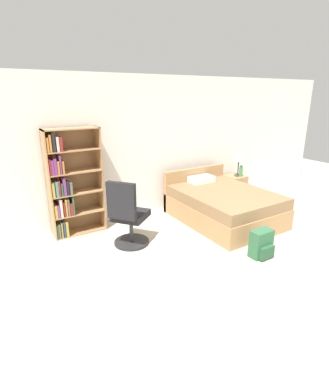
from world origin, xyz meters
The scene contains 9 objects.
ground_plane centered at (0.00, 0.00, 0.00)m, with size 14.00×14.00×0.00m, color #BCB29E.
wall_back centered at (0.00, 3.23, 1.30)m, with size 9.00×0.06×2.60m.
bookshelf centered at (-1.95, 3.00, 0.87)m, with size 0.86×0.32×1.76m.
bed centered at (0.61, 2.13, 0.30)m, with size 1.46×1.90×0.82m.
office_chair centered at (-1.33, 2.09, 0.49)m, with size 0.72×0.71×1.08m.
nightstand centered at (1.69, 2.92, 0.26)m, with size 0.41×0.45×0.52m.
table_lamp centered at (1.73, 2.89, 0.94)m, with size 0.24×0.24×0.54m.
water_bottle centered at (1.75, 2.82, 0.63)m, with size 0.08×0.08×0.25m.
backpack_green centered at (0.18, 0.79, 0.20)m, with size 0.33×0.24×0.41m.
Camera 1 is at (-3.04, -1.77, 2.26)m, focal length 28.00 mm.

